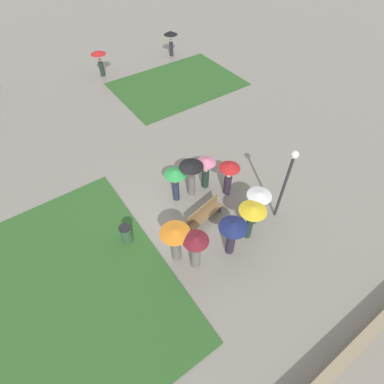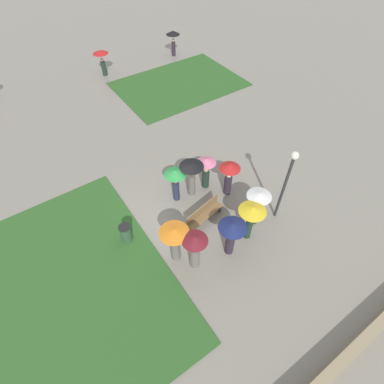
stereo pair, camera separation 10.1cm
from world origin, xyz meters
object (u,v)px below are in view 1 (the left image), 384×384
Objects in this scene: crowd_person_white at (258,202)px; lamp_post at (287,176)px; crowd_person_black at (191,173)px; crowd_person_navy at (233,231)px; park_bench at (204,213)px; crowd_person_maroon at (196,247)px; trash_bin at (126,234)px; crowd_person_red at (229,173)px; crowd_person_yellow at (252,214)px; crowd_person_pink at (206,168)px; lone_walker_near_lawn at (99,57)px; crowd_person_orange at (175,238)px; lone_walker_mid_plaza at (171,37)px; crowd_person_green at (175,179)px.

lamp_post is at bearing 169.95° from crowd_person_white.
crowd_person_black reaches higher than crowd_person_navy.
crowd_person_maroon is at bearing -146.65° from park_bench.
crowd_person_red is at bearing -2.91° from trash_bin.
crowd_person_navy is at bearing -103.57° from park_bench.
lamp_post reaches higher than crowd_person_yellow.
crowd_person_white is at bearing -123.70° from crowd_person_pink.
lone_walker_near_lawn is (0.51, 13.43, 0.16)m from crowd_person_pink.
lamp_post is at bearing 153.90° from crowd_person_orange.
crowd_person_black is at bearing 137.48° from crowd_person_pink.
crowd_person_yellow is 3.45m from crowd_person_black.
crowd_person_maroon is at bearing 179.47° from lamp_post.
crowd_person_red is 0.98× the size of crowd_person_white.
crowd_person_navy is 18.64m from lone_walker_mid_plaza.
trash_bin reaches higher than park_bench.
crowd_person_green is at bearing 175.34° from crowd_person_maroon.
crowd_person_navy is (-1.99, -2.59, 0.12)m from crowd_person_red.
crowd_person_white is at bearing -47.52° from park_bench.
lone_walker_mid_plaza is at bearing 73.31° from lamp_post.
crowd_person_yellow is 2.63m from crowd_person_maroon.
crowd_person_navy reaches higher than lone_walker_mid_plaza.
crowd_person_yellow reaches higher than crowd_person_maroon.
crowd_person_green is 0.99× the size of crowd_person_red.
trash_bin is at bearing 152.07° from park_bench.
trash_bin is 5.63m from crowd_person_white.
lone_walker_mid_plaza is (6.80, 16.74, -0.02)m from crowd_person_yellow.
crowd_person_yellow is at bearing 145.23° from crowd_person_black.
park_bench is at bearing 139.44° from crowd_person_green.
crowd_person_black is (2.50, 2.52, 0.00)m from crowd_person_orange.
lone_walker_mid_plaza is (4.98, 16.61, -0.99)m from lamp_post.
crowd_person_green is 3.14m from crowd_person_orange.
crowd_person_maroon is 1.00× the size of crowd_person_orange.
lone_walker_near_lawn is (-0.10, 14.38, 0.07)m from crowd_person_red.
lone_walker_mid_plaza is at bearing -92.69° from lone_walker_near_lawn.
crowd_person_red reaches higher than crowd_person_green.
crowd_person_red is at bearing 178.61° from lone_walker_near_lawn.
lone_walker_mid_plaza is at bearing 51.19° from park_bench.
park_bench is 1.05× the size of crowd_person_red.
crowd_person_red is 4.24m from crowd_person_orange.
crowd_person_maroon is (-2.90, -3.23, 0.09)m from crowd_person_pink.
crowd_person_orange is at bearing -55.32° from trash_bin.
lamp_post is 2.01× the size of crowd_person_red.
park_bench is 1.00× the size of crowd_person_black.
trash_bin is at bearing 128.47° from crowd_person_red.
crowd_person_white is (5.07, -2.29, 0.84)m from trash_bin.
crowd_person_green is at bearing 88.73° from park_bench.
crowd_person_yellow is at bearing -158.44° from crowd_person_red.
lamp_post is 5.05m from crowd_person_orange.
crowd_person_maroon reaches higher than crowd_person_green.
crowd_person_yellow reaches higher than trash_bin.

